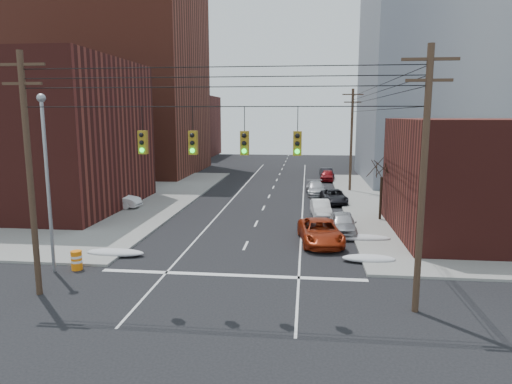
% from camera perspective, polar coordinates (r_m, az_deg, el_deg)
% --- Properties ---
extents(ground, '(160.00, 160.00, 0.00)m').
position_cam_1_polar(ground, '(18.35, -6.56, -17.20)').
color(ground, black).
rests_on(ground, ground).
extents(sidewalk_nw, '(40.00, 40.00, 0.15)m').
position_cam_1_polar(sidewalk_nw, '(53.48, -28.87, -0.40)').
color(sidewalk_nw, gray).
rests_on(sidewalk_nw, ground).
extents(building_brick_tall, '(24.00, 20.00, 30.00)m').
position_cam_1_polar(building_brick_tall, '(70.05, -17.61, 14.70)').
color(building_brick_tall, maroon).
rests_on(building_brick_tall, ground).
extents(building_brick_near, '(20.00, 16.00, 13.00)m').
position_cam_1_polar(building_brick_near, '(45.92, -27.98, 6.30)').
color(building_brick_near, '#4C1B16').
rests_on(building_brick_near, ground).
extents(building_brick_far, '(22.00, 18.00, 12.00)m').
position_cam_1_polar(building_brick_far, '(94.78, -12.05, 8.03)').
color(building_brick_far, '#4C1B16').
rests_on(building_brick_far, ground).
extents(building_office, '(22.00, 20.00, 25.00)m').
position_cam_1_polar(building_office, '(62.78, 23.85, 12.68)').
color(building_office, gray).
rests_on(building_office, ground).
extents(building_glass, '(20.00, 18.00, 22.00)m').
position_cam_1_polar(building_glass, '(88.32, 19.99, 10.82)').
color(building_glass, gray).
rests_on(building_glass, ground).
extents(utility_pole_left, '(2.20, 0.28, 11.00)m').
position_cam_1_polar(utility_pole_left, '(22.72, -26.46, 2.35)').
color(utility_pole_left, '#473323').
rests_on(utility_pole_left, ground).
extents(utility_pole_right, '(2.20, 0.28, 11.00)m').
position_cam_1_polar(utility_pole_right, '(19.67, 20.17, 1.79)').
color(utility_pole_right, '#473323').
rests_on(utility_pole_right, ground).
extents(utility_pole_far, '(2.20, 0.28, 11.00)m').
position_cam_1_polar(utility_pole_far, '(50.22, 11.84, 6.58)').
color(utility_pole_far, '#473323').
rests_on(utility_pole_far, ground).
extents(traffic_signals, '(17.00, 0.42, 2.02)m').
position_cam_1_polar(traffic_signals, '(19.30, -4.72, 6.34)').
color(traffic_signals, black).
rests_on(traffic_signals, ground).
extents(street_light, '(0.44, 0.44, 9.32)m').
position_cam_1_polar(street_light, '(25.80, -24.71, 2.68)').
color(street_light, gray).
rests_on(street_light, ground).
extents(bare_tree, '(2.09, 2.20, 4.93)m').
position_cam_1_polar(bare_tree, '(36.88, 15.33, 0.00)').
color(bare_tree, black).
rests_on(bare_tree, ground).
extents(snow_nw, '(3.50, 1.08, 0.42)m').
position_cam_1_polar(snow_nw, '(28.50, -17.18, -7.24)').
color(snow_nw, silver).
rests_on(snow_nw, ground).
extents(snow_ne, '(3.00, 1.08, 0.42)m').
position_cam_1_polar(snow_ne, '(26.92, 13.91, -8.08)').
color(snow_ne, silver).
rests_on(snow_ne, ground).
extents(snow_east_far, '(4.00, 1.08, 0.42)m').
position_cam_1_polar(snow_east_far, '(31.21, 12.86, -5.58)').
color(snow_east_far, silver).
rests_on(snow_east_far, ground).
extents(red_pickup, '(3.18, 5.78, 1.53)m').
position_cam_1_polar(red_pickup, '(30.01, 8.05, -4.94)').
color(red_pickup, maroon).
rests_on(red_pickup, ground).
extents(parked_car_a, '(1.85, 4.47, 1.51)m').
position_cam_1_polar(parked_car_a, '(32.62, 10.82, -3.86)').
color(parked_car_a, '#B0B0B5').
rests_on(parked_car_a, ground).
extents(parked_car_b, '(1.76, 4.18, 1.34)m').
position_cam_1_polar(parked_car_b, '(37.96, 8.09, -2.02)').
color(parked_car_b, white).
rests_on(parked_car_b, ground).
extents(parked_car_c, '(2.60, 4.90, 1.31)m').
position_cam_1_polar(parked_car_c, '(43.64, 9.71, -0.56)').
color(parked_car_c, black).
rests_on(parked_car_c, ground).
extents(parked_car_d, '(2.21, 4.81, 1.36)m').
position_cam_1_polar(parked_car_d, '(48.00, 7.51, 0.44)').
color(parked_car_d, '#B0B1B5').
rests_on(parked_car_d, ground).
extents(parked_car_e, '(1.99, 4.23, 1.40)m').
position_cam_1_polar(parked_car_e, '(58.37, 8.90, 2.05)').
color(parked_car_e, maroon).
rests_on(parked_car_e, ground).
extents(parked_car_f, '(1.88, 4.25, 1.36)m').
position_cam_1_polar(parked_car_f, '(60.57, 8.82, 2.31)').
color(parked_car_f, black).
rests_on(parked_car_f, ground).
extents(lot_car_a, '(4.47, 1.85, 1.44)m').
position_cam_1_polar(lot_car_a, '(42.19, -17.10, -0.91)').
color(lot_car_a, silver).
rests_on(lot_car_a, sidewalk_nw).
extents(lot_car_b, '(5.40, 3.97, 1.36)m').
position_cam_1_polar(lot_car_b, '(46.90, -16.73, 0.09)').
color(lot_car_b, silver).
rests_on(lot_car_b, sidewalk_nw).
extents(lot_car_c, '(4.94, 2.79, 1.35)m').
position_cam_1_polar(lot_car_c, '(46.67, -20.76, -0.19)').
color(lot_car_c, black).
rests_on(lot_car_c, sidewalk_nw).
extents(lot_car_d, '(4.04, 2.56, 1.28)m').
position_cam_1_polar(lot_car_d, '(51.62, -18.25, 0.80)').
color(lot_car_d, '#BAB9BF').
rests_on(lot_car_d, sidewalk_nw).
extents(construction_barrel, '(0.70, 0.70, 1.04)m').
position_cam_1_polar(construction_barrel, '(26.66, -21.51, -7.92)').
color(construction_barrel, orange).
rests_on(construction_barrel, ground).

